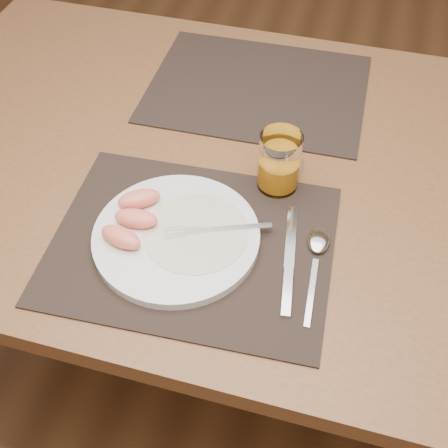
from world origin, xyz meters
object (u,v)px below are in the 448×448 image
placemat_near (192,243)px  knife (289,267)px  table (235,189)px  plate (176,237)px  juice_glass (279,164)px  placemat_far (257,88)px  spoon (318,247)px  fork (208,230)px

placemat_near → knife: (0.16, -0.01, 0.00)m
table → plate: 0.24m
table → juice_glass: juice_glass is taller
juice_glass → placemat_far: bearing=110.2°
plate → knife: bearing=-2.5°
placemat_near → table: bearing=86.3°
plate → juice_glass: (0.13, 0.17, 0.04)m
table → placemat_near: placemat_near is taller
placemat_near → spoon: spoon is taller
juice_glass → placemat_near: bearing=-122.0°
placemat_near → plate: bearing=-177.9°
placemat_near → plate: size_ratio=1.67×
table → plate: bearing=-100.4°
placemat_near → juice_glass: 0.20m
fork → spoon: bearing=7.2°
placemat_near → spoon: bearing=11.5°
placemat_far → juice_glass: 0.29m
fork → knife: bearing=-11.1°
placemat_far → spoon: (0.19, -0.40, 0.01)m
placemat_near → juice_glass: size_ratio=4.12×
table → plate: (-0.04, -0.22, 0.10)m
knife → juice_glass: bearing=107.5°
table → juice_glass: 0.17m
spoon → knife: bearing=-126.7°
table → placemat_near: 0.24m
knife → table: bearing=122.6°
table → juice_glass: size_ratio=12.83×
table → fork: (0.01, -0.20, 0.11)m
placemat_far → plate: 0.44m
table → knife: knife is taller
placemat_near → fork: fork is taller
placemat_far → juice_glass: juice_glass is taller
placemat_near → plate: plate is taller
placemat_near → knife: size_ratio=2.05×
juice_glass → table: bearing=150.0°
knife → spoon: spoon is taller
knife → spoon: (0.04, 0.05, 0.00)m
fork → juice_glass: (0.08, 0.15, 0.03)m
table → placemat_near: (-0.01, -0.22, 0.09)m
placemat_far → juice_glass: size_ratio=4.12×
placemat_near → knife: 0.16m
plate → placemat_near: bearing=2.1°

